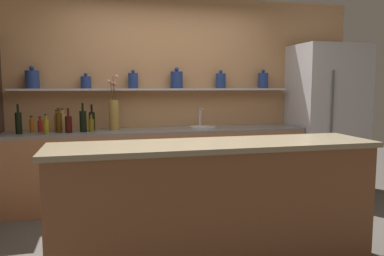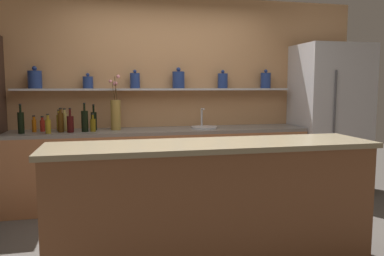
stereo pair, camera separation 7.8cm
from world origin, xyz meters
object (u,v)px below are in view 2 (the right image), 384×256
bottle_sauce_7 (42,125)px  bottle_wine_10 (70,124)px  bottle_sauce_3 (34,125)px  bottle_spirit_8 (61,122)px  bottle_spirit_2 (65,121)px  bottle_oil_6 (93,125)px  bottle_wine_4 (85,121)px  bottle_oil_1 (59,122)px  flower_vase (116,113)px  bottle_wine_0 (94,120)px  bottle_wine_9 (21,122)px  sink_fixture (204,126)px  refrigerator (329,120)px  bottle_oil_5 (48,126)px

bottle_sauce_7 → bottle_wine_10: bearing=-23.9°
bottle_sauce_3 → bottle_spirit_8: (0.30, -0.07, 0.03)m
bottle_spirit_2 → bottle_oil_6: bearing=-22.3°
bottle_sauce_3 → bottle_wine_4: (0.57, -0.09, 0.04)m
bottle_oil_1 → bottle_sauce_3: size_ratio=1.30×
flower_vase → bottle_wine_0: size_ratio=2.14×
bottle_spirit_2 → bottle_wine_4: size_ratio=0.79×
bottle_sauce_3 → bottle_wine_9: 0.16m
bottle_wine_0 → bottle_wine_10: size_ratio=1.11×
bottle_wine_4 → bottle_oil_6: size_ratio=1.59×
bottle_oil_6 → bottle_sauce_7: bottle_oil_6 is taller
bottle_wine_4 → bottle_wine_10: (-0.16, -0.02, -0.03)m
bottle_wine_0 → bottle_wine_9: bearing=-167.8°
sink_fixture → bottle_wine_9: size_ratio=0.98×
sink_fixture → refrigerator: bearing=-1.6°
bottle_oil_1 → bottle_oil_5: bearing=-107.4°
bottle_sauce_3 → flower_vase: bearing=1.9°
bottle_wine_4 → sink_fixture: bearing=2.7°
sink_fixture → bottle_wine_4: bottle_wine_4 is taller
bottle_wine_9 → bottle_wine_10: bearing=-0.5°
flower_vase → bottle_oil_6: flower_vase is taller
bottle_sauce_3 → bottle_sauce_7: (0.09, 0.03, -0.01)m
bottle_sauce_7 → bottle_spirit_8: 0.24m
refrigerator → bottle_sauce_7: bearing=178.4°
bottle_sauce_3 → bottle_oil_5: size_ratio=0.88×
bottle_spirit_8 → bottle_wine_4: bearing=-5.0°
bottle_oil_1 → bottle_sauce_7: (-0.18, -0.06, -0.03)m
refrigerator → bottle_wine_10: refrigerator is taller
bottle_oil_1 → bottle_wine_9: 0.43m
bottle_oil_1 → bottle_spirit_2: size_ratio=0.94×
refrigerator → bottle_oil_5: (-3.58, -0.11, 0.01)m
bottle_wine_4 → bottle_oil_5: (-0.39, -0.09, -0.04)m
bottle_oil_1 → bottle_wine_4: (0.31, -0.18, 0.02)m
flower_vase → bottle_wine_10: (-0.52, -0.14, -0.10)m
bottle_wine_10 → bottle_wine_9: bearing=179.5°
refrigerator → bottle_sauce_3: (-3.76, 0.07, 0.01)m
bottle_spirit_8 → bottle_sauce_7: bearing=155.4°
bottle_oil_5 → bottle_spirit_8: size_ratio=0.79×
bottle_spirit_8 → bottle_wine_10: size_ratio=0.99×
bottle_oil_5 → bottle_wine_9: size_ratio=0.67×
bottle_oil_1 → bottle_oil_5: bottle_oil_1 is taller
bottle_wine_0 → bottle_oil_5: bearing=-153.5°
bottle_oil_6 → bottle_sauce_7: (-0.58, 0.12, -0.01)m
bottle_oil_5 → bottle_oil_6: 0.49m
bottle_wine_4 → bottle_sauce_7: bearing=165.8°
sink_fixture → bottle_oil_1: 1.76m
bottle_spirit_2 → bottle_sauce_3: bearing=-172.6°
bottle_wine_0 → bottle_oil_6: bearing=-92.2°
refrigerator → bottle_wine_9: bearing=-179.4°
bottle_sauce_3 → bottle_oil_6: 0.67m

